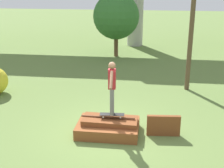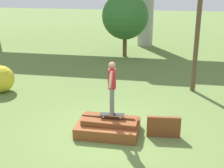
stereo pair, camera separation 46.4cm
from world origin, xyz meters
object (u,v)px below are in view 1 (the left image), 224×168
Objects in this scene: skater at (112,85)px; utility_pole at (194,1)px; skateboard at (112,114)px; tree_behind_left at (116,16)px.

skater is 0.23× the size of utility_pole.
tree_behind_left reaches higher than skateboard.
utility_pole is at bearing 58.90° from skater.
skateboard is at bearing -121.10° from utility_pole.
skateboard is 6.13m from utility_pole.
utility_pole is 6.98m from tree_behind_left.
tree_behind_left is at bearing 96.06° from skater.
tree_behind_left is (-1.09, 10.23, 1.82)m from skateboard.
skateboard is 0.98m from skater.
tree_behind_left is at bearing 96.06° from skateboard.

